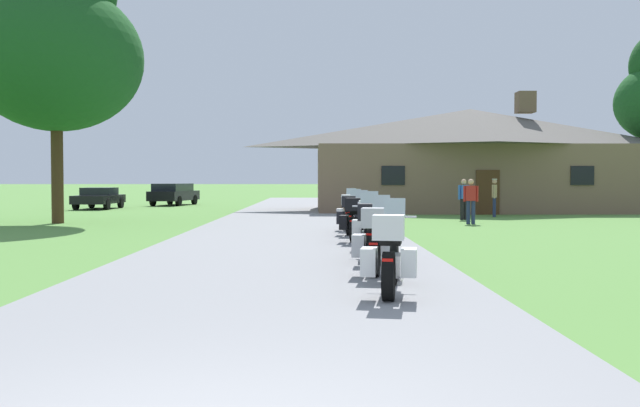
# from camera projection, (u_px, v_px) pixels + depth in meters

# --- Properties ---
(ground_plane) EXTENTS (500.00, 500.00, 0.00)m
(ground_plane) POSITION_uv_depth(u_px,v_px,m) (295.00, 227.00, 23.90)
(ground_plane) COLOR #56893D
(asphalt_driveway) EXTENTS (6.40, 80.00, 0.06)m
(asphalt_driveway) POSITION_uv_depth(u_px,v_px,m) (293.00, 231.00, 21.90)
(asphalt_driveway) COLOR gray
(asphalt_driveway) RESTS_ON ground
(motorcycle_green_nearest_to_camera) EXTENTS (0.94, 2.07, 1.30)m
(motorcycle_green_nearest_to_camera) POSITION_uv_depth(u_px,v_px,m) (391.00, 255.00, 9.52)
(motorcycle_green_nearest_to_camera) COLOR black
(motorcycle_green_nearest_to_camera) RESTS_ON asphalt_driveway
(motorcycle_black_second_in_row) EXTENTS (0.94, 2.07, 1.30)m
(motorcycle_black_second_in_row) POSITION_uv_depth(u_px,v_px,m) (377.00, 241.00, 11.75)
(motorcycle_black_second_in_row) COLOR black
(motorcycle_black_second_in_row) RESTS_ON asphalt_driveway
(motorcycle_green_third_in_row) EXTENTS (0.66, 2.08, 1.30)m
(motorcycle_green_third_in_row) POSITION_uv_depth(u_px,v_px,m) (368.00, 231.00, 13.80)
(motorcycle_green_third_in_row) COLOR black
(motorcycle_green_third_in_row) RESTS_ON asphalt_driveway
(motorcycle_blue_fourth_in_row) EXTENTS (0.89, 2.08, 1.30)m
(motorcycle_blue_fourth_in_row) POSITION_uv_depth(u_px,v_px,m) (370.00, 224.00, 15.99)
(motorcycle_blue_fourth_in_row) COLOR black
(motorcycle_blue_fourth_in_row) RESTS_ON asphalt_driveway
(motorcycle_black_fifth_in_row) EXTENTS (0.98, 2.07, 1.30)m
(motorcycle_black_fifth_in_row) POSITION_uv_depth(u_px,v_px,m) (357.00, 220.00, 17.94)
(motorcycle_black_fifth_in_row) COLOR black
(motorcycle_black_fifth_in_row) RESTS_ON asphalt_driveway
(motorcycle_green_sixth_in_row) EXTENTS (0.95, 2.07, 1.30)m
(motorcycle_green_sixth_in_row) POSITION_uv_depth(u_px,v_px,m) (352.00, 215.00, 20.21)
(motorcycle_green_sixth_in_row) COLOR black
(motorcycle_green_sixth_in_row) RESTS_ON asphalt_driveway
(motorcycle_green_farthest_in_row) EXTENTS (0.86, 2.08, 1.30)m
(motorcycle_green_farthest_in_row) POSITION_uv_depth(u_px,v_px,m) (349.00, 212.00, 22.07)
(motorcycle_green_farthest_in_row) COLOR black
(motorcycle_green_farthest_in_row) RESTS_ON asphalt_driveway
(stone_lodge) EXTENTS (16.86, 7.86, 6.23)m
(stone_lodge) POSITION_uv_depth(u_px,v_px,m) (470.00, 159.00, 36.41)
(stone_lodge) COLOR brown
(stone_lodge) RESTS_ON ground
(bystander_tan_shirt_near_lodge) EXTENTS (0.30, 0.54, 1.69)m
(bystander_tan_shirt_near_lodge) POSITION_uv_depth(u_px,v_px,m) (494.00, 195.00, 30.70)
(bystander_tan_shirt_near_lodge) COLOR navy
(bystander_tan_shirt_near_lodge) RESTS_ON ground
(bystander_blue_shirt_beside_signpost) EXTENTS (0.51, 0.35, 1.67)m
(bystander_blue_shirt_beside_signpost) POSITION_uv_depth(u_px,v_px,m) (464.00, 197.00, 28.46)
(bystander_blue_shirt_beside_signpost) COLOR black
(bystander_blue_shirt_beside_signpost) RESTS_ON ground
(bystander_red_shirt_by_tree) EXTENTS (0.54, 0.28, 1.67)m
(bystander_red_shirt_by_tree) POSITION_uv_depth(u_px,v_px,m) (471.00, 199.00, 25.76)
(bystander_red_shirt_by_tree) COLOR navy
(bystander_red_shirt_by_tree) RESTS_ON ground
(tree_left_near) EXTENTS (6.42, 6.42, 11.15)m
(tree_left_near) POSITION_uv_depth(u_px,v_px,m) (56.00, 37.00, 25.95)
(tree_left_near) COLOR #422D19
(tree_left_near) RESTS_ON ground
(parked_black_suv_far_left) EXTENTS (2.61, 4.85, 1.40)m
(parked_black_suv_far_left) POSITION_uv_depth(u_px,v_px,m) (174.00, 193.00, 44.87)
(parked_black_suv_far_left) COLOR black
(parked_black_suv_far_left) RESTS_ON ground
(parked_black_sedan_far_left) EXTENTS (1.95, 4.22, 1.20)m
(parked_black_sedan_far_left) POSITION_uv_depth(u_px,v_px,m) (99.00, 198.00, 39.21)
(parked_black_sedan_far_left) COLOR black
(parked_black_sedan_far_left) RESTS_ON ground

